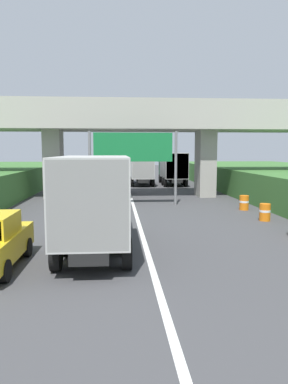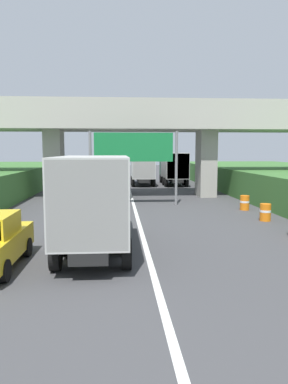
# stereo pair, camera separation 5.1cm
# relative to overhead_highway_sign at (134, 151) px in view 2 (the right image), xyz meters

# --- Properties ---
(lane_centre_stripe) EXTENTS (0.20, 91.88, 0.01)m
(lane_centre_stripe) POSITION_rel_overhead_highway_sign_xyz_m (0.00, -1.76, -3.59)
(lane_centre_stripe) COLOR white
(lane_centre_stripe) RESTS_ON ground
(overpass_bridge) EXTENTS (40.00, 4.80, 7.43)m
(overpass_bridge) POSITION_rel_overhead_highway_sign_xyz_m (0.00, 4.73, 1.97)
(overpass_bridge) COLOR #ADA89E
(overpass_bridge) RESTS_ON ground
(overhead_highway_sign) EXTENTS (5.88, 0.18, 4.93)m
(overhead_highway_sign) POSITION_rel_overhead_highway_sign_xyz_m (0.00, 0.00, 0.00)
(overhead_highway_sign) COLOR slate
(overhead_highway_sign) RESTS_ON ground
(truck_blue) EXTENTS (2.44, 7.30, 3.44)m
(truck_blue) POSITION_rel_overhead_highway_sign_xyz_m (1.52, 15.24, -1.66)
(truck_blue) COLOR black
(truck_blue) RESTS_ON ground
(truck_silver) EXTENTS (2.44, 7.30, 3.44)m
(truck_silver) POSITION_rel_overhead_highway_sign_xyz_m (-1.57, 5.72, -1.66)
(truck_silver) COLOR black
(truck_silver) RESTS_ON ground
(truck_green) EXTENTS (2.44, 7.30, 3.44)m
(truck_green) POSITION_rel_overhead_highway_sign_xyz_m (4.88, 14.96, -1.66)
(truck_green) COLOR black
(truck_green) RESTS_ON ground
(truck_white) EXTENTS (2.44, 7.30, 3.44)m
(truck_white) POSITION_rel_overhead_highway_sign_xyz_m (-1.85, -11.05, -1.66)
(truck_white) COLOR black
(truck_white) RESTS_ON ground
(construction_barrel_4) EXTENTS (0.57, 0.57, 0.90)m
(construction_barrel_4) POSITION_rel_overhead_highway_sign_xyz_m (6.60, -5.95, -3.14)
(construction_barrel_4) COLOR orange
(construction_barrel_4) RESTS_ON ground
(construction_barrel_5) EXTENTS (0.57, 0.57, 0.90)m
(construction_barrel_5) POSITION_rel_overhead_highway_sign_xyz_m (6.74, -2.41, -3.14)
(construction_barrel_5) COLOR orange
(construction_barrel_5) RESTS_ON ground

